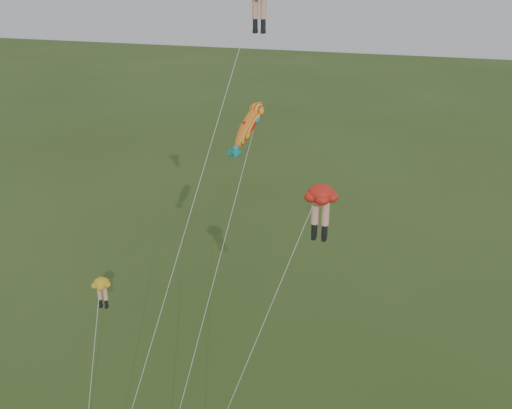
% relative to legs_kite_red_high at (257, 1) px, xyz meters
% --- Properties ---
extents(legs_kite_red_high, '(5.12, 12.46, 23.19)m').
position_rel_legs_kite_red_high_xyz_m(legs_kite_red_high, '(0.00, 0.00, 0.00)').
color(legs_kite_red_high, red).
rests_on(legs_kite_red_high, ground).
extents(legs_kite_red_mid, '(5.63, 4.96, 14.78)m').
position_rel_legs_kite_red_high_xyz_m(legs_kite_red_mid, '(4.95, -6.18, -8.26)').
color(legs_kite_red_mid, red).
rests_on(legs_kite_red_mid, ground).
extents(legs_kite_yellow, '(1.13, 3.87, 9.48)m').
position_rel_legs_kite_red_high_xyz_m(legs_kite_yellow, '(-5.52, -8.84, -13.52)').
color(legs_kite_yellow, gold).
rests_on(legs_kite_yellow, ground).
extents(fish_kite, '(2.56, 10.89, 17.08)m').
position_rel_legs_kite_red_high_xyz_m(fish_kite, '(-0.39, -0.39, -6.69)').
color(fish_kite, yellow).
rests_on(fish_kite, ground).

